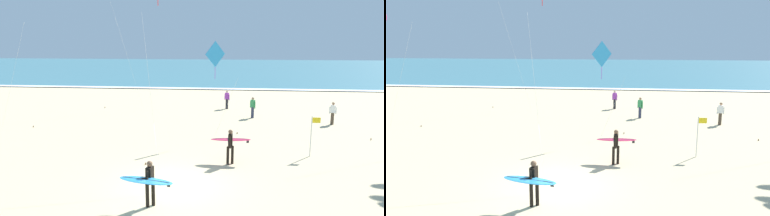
# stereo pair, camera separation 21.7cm
# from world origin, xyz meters

# --- Properties ---
(ground_plane) EXTENTS (160.00, 160.00, 0.00)m
(ground_plane) POSITION_xyz_m (0.00, 0.00, 0.00)
(ground_plane) COLOR #D1BA8E
(ocean_water) EXTENTS (160.00, 60.00, 0.08)m
(ocean_water) POSITION_xyz_m (0.00, 58.09, 0.04)
(ocean_water) COLOR teal
(ocean_water) RESTS_ON ground
(shoreline_foam) EXTENTS (160.00, 1.33, 0.01)m
(shoreline_foam) POSITION_xyz_m (0.00, 28.39, 0.09)
(shoreline_foam) COLOR white
(shoreline_foam) RESTS_ON ocean_water
(surfer_lead) EXTENTS (1.97, 0.94, 1.71)m
(surfer_lead) POSITION_xyz_m (2.41, 2.92, 1.04)
(surfer_lead) COLOR black
(surfer_lead) RESTS_ON ground
(surfer_trailing) EXTENTS (2.03, 1.09, 1.71)m
(surfer_trailing) POSITION_xyz_m (-0.47, -2.11, 1.05)
(surfer_trailing) COLOR black
(surfer_trailing) RESTS_ON ground
(kite_diamond_cobalt_far) EXTENTS (1.97, 1.86, 5.78)m
(kite_diamond_cobalt_far) POSITION_xyz_m (1.50, 7.09, 4.94)
(kite_diamond_cobalt_far) COLOR #2D99DB
(kite_diamond_cobalt_far) RESTS_ON ground
(bystander_purple_top) EXTENTS (0.42, 0.33, 1.59)m
(bystander_purple_top) POSITION_xyz_m (2.15, 16.54, 0.81)
(bystander_purple_top) COLOR black
(bystander_purple_top) RESTS_ON ground
(bystander_white_top) EXTENTS (0.49, 0.25, 1.59)m
(bystander_white_top) POSITION_xyz_m (9.53, 11.58, 0.81)
(bystander_white_top) COLOR #4C3D2D
(bystander_white_top) RESTS_ON ground
(bystander_green_top) EXTENTS (0.39, 0.37, 1.59)m
(bystander_green_top) POSITION_xyz_m (4.11, 13.13, 0.81)
(bystander_green_top) COLOR #2D334C
(bystander_green_top) RESTS_ON ground
(lifeguard_flag) EXTENTS (0.45, 0.05, 2.10)m
(lifeguard_flag) POSITION_xyz_m (6.52, 4.33, 1.27)
(lifeguard_flag) COLOR silver
(lifeguard_flag) RESTS_ON ground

